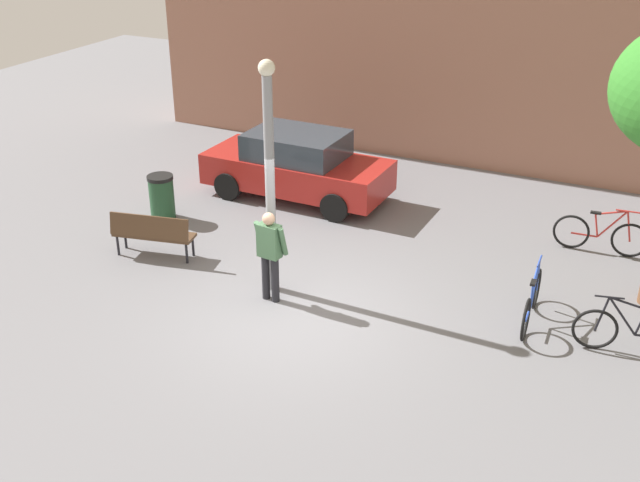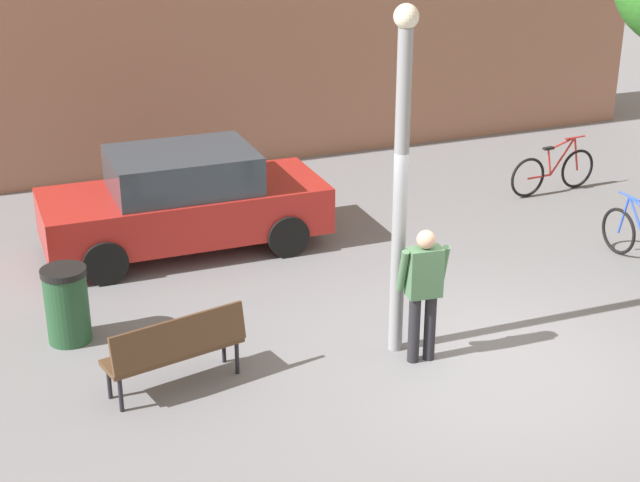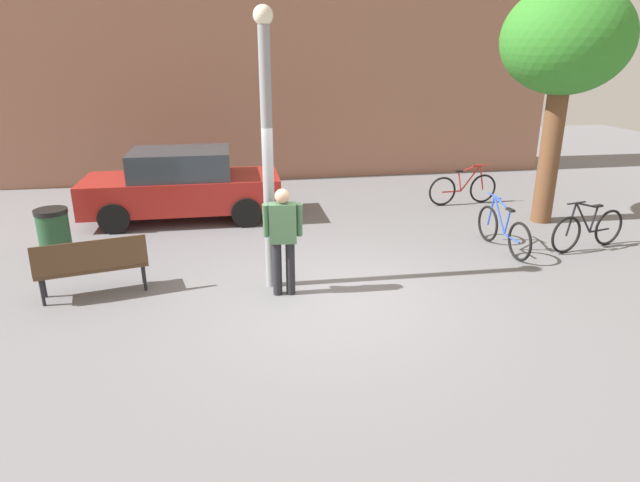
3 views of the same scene
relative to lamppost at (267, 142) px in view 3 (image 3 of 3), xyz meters
name	(u,v)px [view 3 (image 3 of 3)]	position (x,y,z in m)	size (l,w,h in m)	color
ground_plane	(330,298)	(0.83, -0.65, -2.29)	(36.00, 36.00, 0.00)	slate
building_facade	(269,51)	(0.83, 8.62, 1.29)	(16.72, 2.00, 7.16)	#9E6B56
lamppost	(267,142)	(0.00, 0.00, 0.00)	(0.28, 0.28, 4.16)	gray
person_by_lamppost	(283,235)	(0.16, -0.36, -1.32)	(0.61, 0.32, 1.67)	#232328
park_bench	(92,263)	(-2.69, 0.08, -1.74)	(1.66, 0.79, 0.92)	#513823
plaza_tree	(565,44)	(6.20, 2.42, 1.42)	(2.55, 2.55, 4.87)	brown
bicycle_red	(463,189)	(5.09, 4.08, -1.90)	(1.81, 0.19, 0.97)	black
bicycle_blue	(503,230)	(4.43, 0.87, -1.90)	(0.14, 1.81, 0.97)	black
bicycle_black	(588,230)	(6.03, 0.63, -1.90)	(1.77, 0.47, 0.97)	black
parked_car_red	(183,185)	(-1.57, 4.00, -1.51)	(4.22, 1.87, 1.55)	#AD231E
trash_bin	(55,236)	(-3.65, 1.70, -1.80)	(0.56, 0.56, 0.97)	#234C2D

